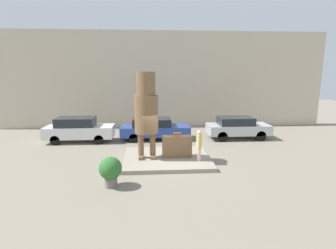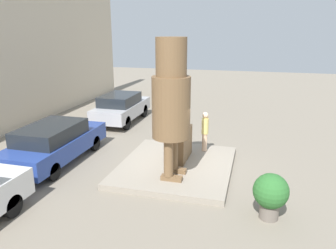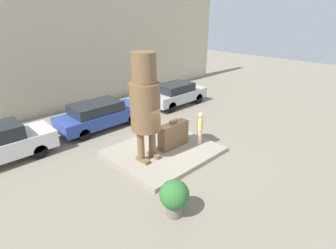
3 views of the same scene
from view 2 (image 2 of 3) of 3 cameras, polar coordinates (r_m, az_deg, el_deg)
The scene contains 8 objects.
ground_plane at distance 11.93m, azimuth 1.44°, elevation -7.66°, with size 60.00×60.00×0.00m, color gray.
pedestal at distance 11.89m, azimuth 1.44°, elevation -7.23°, with size 4.52×3.91×0.19m.
statue_figure at distance 10.08m, azimuth 0.55°, elevation 4.52°, with size 1.20×1.20×4.43m.
giant_suitcase at distance 12.10m, azimuth 2.42°, elevation -3.38°, with size 1.54×0.47×1.34m.
tourist at distance 12.87m, azimuth 6.46°, elevation -0.93°, with size 0.27×0.27×1.58m.
parked_car_blue at distance 12.94m, azimuth -19.14°, elevation -2.91°, with size 4.74×1.84×1.49m.
parked_car_silver at distance 17.75m, azimuth -8.14°, elevation 3.03°, with size 4.29×1.79×1.54m.
planter_pot at distance 9.11m, azimuth 17.44°, elevation -11.36°, with size 0.93×0.93×1.26m.
Camera 2 is at (-10.60, -2.57, 4.83)m, focal length 35.00 mm.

